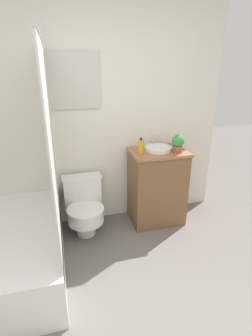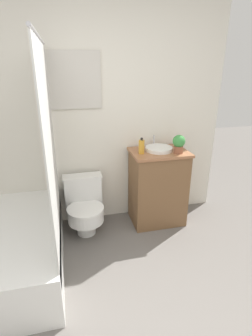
{
  "view_description": "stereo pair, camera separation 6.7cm",
  "coord_description": "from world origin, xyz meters",
  "px_view_note": "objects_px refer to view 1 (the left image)",
  "views": [
    {
      "loc": [
        -0.33,
        -0.9,
        1.79
      ],
      "look_at": [
        0.31,
        1.5,
        0.81
      ],
      "focal_mm": 28.0,
      "sensor_mm": 36.0,
      "label": 1
    },
    {
      "loc": [
        -0.27,
        -0.91,
        1.79
      ],
      "look_at": [
        0.31,
        1.5,
        0.81
      ],
      "focal_mm": 28.0,
      "sensor_mm": 36.0,
      "label": 2
    }
  ],
  "objects_px": {
    "toilet": "(84,206)",
    "soap_bottle": "(141,147)",
    "potted_plant": "(178,143)",
    "sink": "(158,148)"
  },
  "relations": [
    {
      "from": "toilet",
      "to": "soap_bottle",
      "type": "height_order",
      "value": "soap_bottle"
    },
    {
      "from": "soap_bottle",
      "to": "potted_plant",
      "type": "bearing_deg",
      "value": -10.91
    },
    {
      "from": "toilet",
      "to": "potted_plant",
      "type": "bearing_deg",
      "value": -5.63
    },
    {
      "from": "sink",
      "to": "soap_bottle",
      "type": "relative_size",
      "value": 1.95
    },
    {
      "from": "sink",
      "to": "toilet",
      "type": "bearing_deg",
      "value": -178.09
    },
    {
      "from": "sink",
      "to": "potted_plant",
      "type": "distance_m",
      "value": 0.24
    },
    {
      "from": "toilet",
      "to": "soap_bottle",
      "type": "xyz_separation_m",
      "value": [
        0.64,
        -0.03,
        0.65
      ]
    },
    {
      "from": "toilet",
      "to": "potted_plant",
      "type": "distance_m",
      "value": 1.24
    },
    {
      "from": "soap_bottle",
      "to": "potted_plant",
      "type": "relative_size",
      "value": 0.87
    },
    {
      "from": "toilet",
      "to": "sink",
      "type": "xyz_separation_m",
      "value": [
        0.86,
        0.03,
        0.59
      ]
    }
  ]
}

